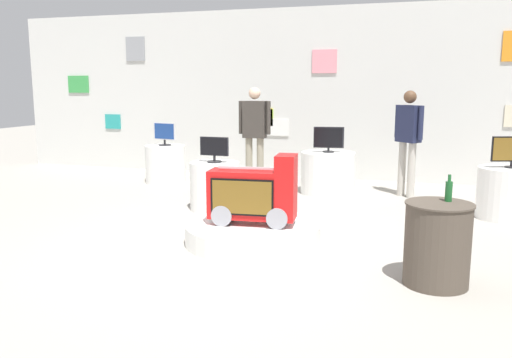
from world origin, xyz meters
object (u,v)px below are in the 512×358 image
at_px(tv_on_right_rear, 329,139).
at_px(side_table_round, 437,243).
at_px(tv_on_far_right, 214,149).
at_px(main_display_pedestal, 252,233).
at_px(tv_on_left_rear, 164,133).
at_px(display_pedestal_right_rear, 328,173).
at_px(display_pedestal_center_rear, 509,193).
at_px(novelty_firetruck_tv, 254,196).
at_px(display_pedestal_far_right, 215,186).
at_px(bottle_on_side_table, 449,191).
at_px(shopper_browsing_rear, 408,135).
at_px(display_pedestal_left_rear, 165,164).
at_px(shopper_browsing_near_truck, 255,130).

relative_size(tv_on_right_rear, side_table_round, 0.66).
xyz_separation_m(tv_on_right_rear, tv_on_far_right, (-1.35, -1.65, -0.03)).
bearing_deg(main_display_pedestal, tv_on_right_rear, 83.67).
relative_size(tv_on_left_rear, side_table_round, 0.64).
bearing_deg(tv_on_far_right, tv_on_right_rear, 50.59).
bearing_deg(display_pedestal_right_rear, display_pedestal_center_rear, -20.52).
height_order(novelty_firetruck_tv, tv_on_far_right, tv_on_far_right).
distance_m(novelty_firetruck_tv, display_pedestal_far_right, 1.77).
height_order(main_display_pedestal, display_pedestal_far_right, display_pedestal_far_right).
relative_size(display_pedestal_center_rear, bottle_on_side_table, 3.41).
bearing_deg(bottle_on_side_table, tv_on_far_right, 145.74).
relative_size(main_display_pedestal, tv_on_left_rear, 3.20).
bearing_deg(shopper_browsing_rear, side_table_round, -84.72).
height_order(novelty_firetruck_tv, side_table_round, novelty_firetruck_tv).
bearing_deg(tv_on_left_rear, side_table_round, -40.34).
distance_m(novelty_firetruck_tv, display_pedestal_right_rear, 3.10).
xyz_separation_m(tv_on_left_rear, shopper_browsing_rear, (4.28, -0.03, 0.08)).
height_order(main_display_pedestal, display_pedestal_right_rear, display_pedestal_right_rear).
xyz_separation_m(side_table_round, shopper_browsing_rear, (-0.36, 3.92, 0.61)).
xyz_separation_m(display_pedestal_far_right, bottle_on_side_table, (3.04, -2.07, 0.50)).
xyz_separation_m(novelty_firetruck_tv, tv_on_far_right, (-1.03, 1.42, 0.34)).
bearing_deg(display_pedestal_center_rear, display_pedestal_left_rear, 168.88).
height_order(tv_on_far_right, side_table_round, tv_on_far_right).
relative_size(display_pedestal_far_right, tv_on_far_right, 1.66).
bearing_deg(display_pedestal_center_rear, side_table_round, -109.21).
bearing_deg(shopper_browsing_near_truck, novelty_firetruck_tv, -72.88).
xyz_separation_m(display_pedestal_right_rear, shopper_browsing_rear, (1.25, 0.10, 0.65)).
height_order(tv_on_left_rear, shopper_browsing_near_truck, shopper_browsing_near_truck).
height_order(display_pedestal_left_rear, bottle_on_side_table, bottle_on_side_table).
distance_m(display_pedestal_far_right, bottle_on_side_table, 3.71).
bearing_deg(shopper_browsing_near_truck, main_display_pedestal, -73.18).
bearing_deg(display_pedestal_far_right, display_pedestal_center_rear, 9.71).
distance_m(tv_on_left_rear, shopper_browsing_rear, 4.28).
height_order(display_pedestal_center_rear, shopper_browsing_rear, shopper_browsing_rear).
xyz_separation_m(main_display_pedestal, display_pedestal_right_rear, (0.34, 3.07, 0.23)).
xyz_separation_m(tv_on_far_right, bottle_on_side_table, (3.04, -2.07, -0.04)).
bearing_deg(tv_on_far_right, bottle_on_side_table, -34.26).
xyz_separation_m(display_pedestal_center_rear, tv_on_right_rear, (-2.60, 0.97, 0.57)).
relative_size(display_pedestal_right_rear, tv_on_right_rear, 1.81).
xyz_separation_m(display_pedestal_right_rear, tv_on_far_right, (-1.36, -1.65, 0.54)).
distance_m(main_display_pedestal, shopper_browsing_near_truck, 3.33).
bearing_deg(tv_on_left_rear, display_pedestal_center_rear, -11.08).
bearing_deg(main_display_pedestal, display_pedestal_right_rear, 83.67).
bearing_deg(tv_on_right_rear, side_table_round, -67.09).
distance_m(novelty_firetruck_tv, display_pedestal_left_rear, 4.21).
relative_size(bottle_on_side_table, shopper_browsing_near_truck, 0.14).
bearing_deg(tv_on_right_rear, shopper_browsing_near_truck, -179.95).
height_order(display_pedestal_left_rear, shopper_browsing_near_truck, shopper_browsing_near_truck).
bearing_deg(bottle_on_side_table, tv_on_right_rear, 114.34).
xyz_separation_m(novelty_firetruck_tv, shopper_browsing_rear, (1.57, 3.18, 0.45)).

